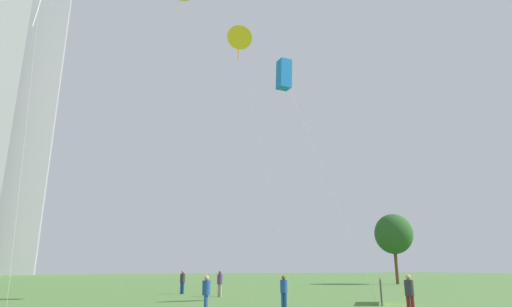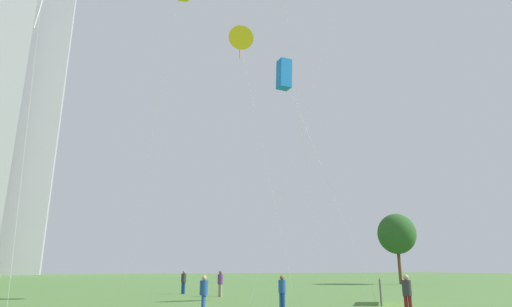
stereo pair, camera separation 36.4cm
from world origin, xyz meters
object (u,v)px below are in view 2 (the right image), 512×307
(person_standing_2, at_px, (220,282))
(kite_flying_2, at_px, (284,74))
(person_standing_3, at_px, (282,290))
(park_tree_1, at_px, (397,234))
(distant_highrise_1, at_px, (25,112))
(person_standing_1, at_px, (204,292))
(event_banner, at_px, (381,291))
(kite_flying_3, at_px, (240,41))
(person_standing_4, at_px, (184,280))
(person_standing_0, at_px, (407,292))

(person_standing_2, distance_m, kite_flying_2, 15.96)
(person_standing_3, distance_m, park_tree_1, 37.24)
(distant_highrise_1, bearing_deg, person_standing_1, -80.64)
(person_standing_3, relative_size, event_banner, 0.67)
(person_standing_2, height_order, kite_flying_3, kite_flying_3)
(person_standing_3, xyz_separation_m, distant_highrise_1, (-29.81, 123.67, 49.03))
(person_standing_2, distance_m, person_standing_4, 4.58)
(kite_flying_3, bearing_deg, person_standing_2, -116.25)
(person_standing_3, height_order, kite_flying_2, kite_flying_2)
(person_standing_2, xyz_separation_m, kite_flying_3, (4.93, 10.00, 25.80))
(kite_flying_3, bearing_deg, kite_flying_2, -95.94)
(kite_flying_3, height_order, distant_highrise_1, distant_highrise_1)
(person_standing_1, distance_m, person_standing_4, 15.23)
(person_standing_4, xyz_separation_m, kite_flying_3, (6.59, 5.72, 25.80))
(kite_flying_2, height_order, distant_highrise_1, distant_highrise_1)
(person_standing_0, height_order, park_tree_1, park_tree_1)
(person_standing_0, distance_m, park_tree_1, 38.05)
(person_standing_0, bearing_deg, kite_flying_3, -42.14)
(person_standing_0, height_order, distant_highrise_1, distant_highrise_1)
(distant_highrise_1, bearing_deg, kite_flying_3, -73.72)
(event_banner, bearing_deg, person_standing_0, -118.79)
(person_standing_0, relative_size, person_standing_4, 0.96)
(kite_flying_3, relative_size, distant_highrise_1, 0.28)
(person_standing_1, relative_size, kite_flying_2, 0.09)
(person_standing_3, distance_m, kite_flying_2, 16.90)
(person_standing_3, relative_size, kite_flying_3, 0.06)
(kite_flying_2, relative_size, event_banner, 7.25)
(kite_flying_2, bearing_deg, person_standing_0, -90.21)
(person_standing_4, distance_m, kite_flying_2, 17.88)
(person_standing_1, bearing_deg, event_banner, 124.88)
(kite_flying_2, bearing_deg, park_tree_1, 35.41)
(person_standing_2, distance_m, person_standing_3, 10.25)
(person_standing_1, xyz_separation_m, person_standing_3, (4.12, 0.49, -0.02))
(park_tree_1, bearing_deg, event_banner, -133.01)
(person_standing_3, distance_m, event_banner, 6.73)
(person_standing_0, bearing_deg, park_tree_1, -79.36)
(person_standing_4, distance_m, distant_highrise_1, 122.91)
(person_standing_2, bearing_deg, person_standing_1, 131.71)
(person_standing_2, height_order, park_tree_1, park_tree_1)
(person_standing_4, bearing_deg, person_standing_1, 120.04)
(park_tree_1, height_order, event_banner, park_tree_1)
(person_standing_3, distance_m, person_standing_4, 14.60)
(person_standing_2, distance_m, park_tree_1, 31.55)
(kite_flying_2, bearing_deg, person_standing_3, -119.10)
(person_standing_1, height_order, distant_highrise_1, distant_highrise_1)
(person_standing_1, distance_m, kite_flying_2, 18.39)
(person_standing_1, distance_m, event_banner, 10.87)
(person_standing_0, distance_m, distant_highrise_1, 141.44)
(person_standing_3, bearing_deg, person_standing_4, 148.87)
(person_standing_0, relative_size, person_standing_2, 0.96)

